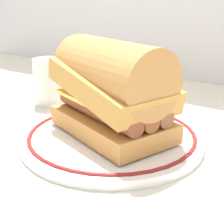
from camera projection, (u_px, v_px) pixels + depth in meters
name	position (u px, v px, depth m)	size (l,w,h in m)	color
ground_plane	(105.00, 142.00, 0.47)	(1.50, 1.50, 0.00)	beige
plate	(112.00, 137.00, 0.47)	(0.26, 0.26, 0.01)	white
sausage_sandwich	(112.00, 89.00, 0.45)	(0.20, 0.16, 0.13)	#CA8B48
drinking_glass	(50.00, 85.00, 0.63)	(0.06, 0.06, 0.09)	silver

